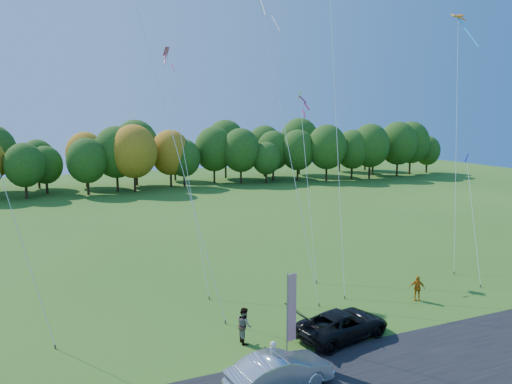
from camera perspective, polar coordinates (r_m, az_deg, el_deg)
name	(u,v)px	position (r m, az deg, el deg)	size (l,w,h in m)	color
ground	(303,344)	(26.78, 5.34, -16.89)	(160.00, 160.00, 0.00)	#2D5E18
asphalt_strip	(346,382)	(23.77, 10.30, -20.59)	(90.00, 6.00, 0.01)	black
tree_line	(127,191)	(77.82, -14.51, 0.14)	(116.00, 12.00, 10.00)	#1E4711
black_suv	(343,324)	(27.43, 9.90, -14.67)	(2.41, 5.23, 1.45)	black
silver_sedan	(280,372)	(22.63, 2.71, -19.83)	(1.64, 4.71, 1.55)	#B6B6BB
person_tailgate_a	(273,358)	(23.65, 2.01, -18.41)	(0.58, 0.38, 1.60)	silver
person_tailgate_b	(244,325)	(26.46, -1.35, -14.97)	(0.90, 0.70, 1.86)	gray
person_east	(417,288)	(33.47, 17.94, -10.40)	(0.94, 0.39, 1.60)	orange
feather_flag	(291,307)	(24.07, 3.99, -12.95)	(0.57, 0.20, 4.39)	#999999
kite_delta_blue	(153,65)	(31.57, -11.71, 14.06)	(6.41, 12.74, 30.25)	#4C3F33
kite_parafoil_orange	(334,74)	(37.61, 8.89, 13.16)	(7.46, 13.24, 29.35)	#4C3F33
kite_delta_red	(273,57)	(35.27, 1.91, 15.15)	(2.87, 10.52, 22.22)	#4C3F33
kite_parafoil_rainbow	(456,135)	(42.38, 21.93, 6.06)	(6.99, 7.28, 20.14)	#4C3F33
kite_diamond_yellow	(13,215)	(28.87, -26.03, -2.33)	(3.79, 6.25, 13.42)	#4C3F33
kite_diamond_white	(307,181)	(36.84, 5.91, 1.22)	(2.38, 6.67, 13.77)	#4C3F33
kite_diamond_pink	(185,161)	(34.53, -8.08, 3.53)	(1.16, 8.96, 16.80)	#4C3F33
kite_diamond_blue_low	(473,218)	(38.70, 23.58, -2.77)	(2.88, 4.72, 9.01)	#4C3F33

